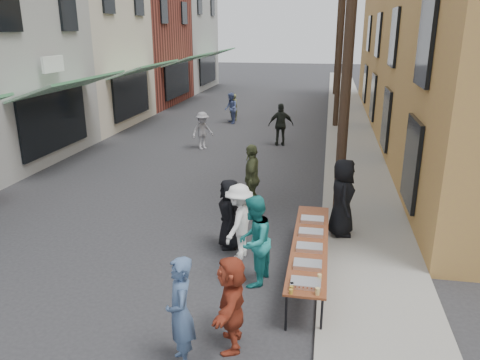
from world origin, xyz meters
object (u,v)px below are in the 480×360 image
(serving_table, at_px, (310,244))
(utility_pole_far, at_px, (338,33))
(guest_front_c, at_px, (254,241))
(utility_pole_mid, at_px, (341,35))
(catering_tray_sausage, at_px, (306,283))
(server, at_px, (342,197))
(guest_front_a, at_px, (230,214))
(utility_pole_near, at_px, (349,42))

(serving_table, bearing_deg, utility_pole_far, 88.74)
(guest_front_c, bearing_deg, serving_table, 123.90)
(utility_pole_mid, bearing_deg, catering_tray_sausage, -92.02)
(guest_front_c, distance_m, server, 3.01)
(serving_table, bearing_deg, guest_front_a, 151.00)
(utility_pole_near, height_order, utility_pole_mid, same)
(server, bearing_deg, guest_front_c, 140.49)
(utility_pole_near, height_order, server, utility_pole_near)
(server, bearing_deg, catering_tray_sausage, 165.21)
(utility_pole_mid, xyz_separation_m, catering_tray_sausage, (-0.60, -17.01, -3.71))
(utility_pole_near, height_order, utility_pole_far, same)
(catering_tray_sausage, distance_m, guest_front_a, 3.26)
(utility_pole_mid, relative_size, catering_tray_sausage, 18.00)
(utility_pole_near, xyz_separation_m, utility_pole_far, (0.00, 24.00, 0.00))
(utility_pole_mid, height_order, serving_table, utility_pole_mid)
(server, bearing_deg, utility_pole_mid, -4.47)
(utility_pole_mid, xyz_separation_m, utility_pole_far, (0.00, 12.00, 0.00))
(guest_front_a, height_order, guest_front_c, guest_front_c)
(utility_pole_far, distance_m, guest_front_a, 26.70)
(utility_pole_near, height_order, serving_table, utility_pole_near)
(utility_pole_near, distance_m, server, 3.72)
(utility_pole_mid, relative_size, guest_front_a, 5.52)
(utility_pole_near, bearing_deg, guest_front_c, -113.56)
(serving_table, xyz_separation_m, server, (0.65, 2.00, 0.32))
(catering_tray_sausage, relative_size, guest_front_c, 0.27)
(guest_front_c, bearing_deg, utility_pole_near, 166.83)
(guest_front_a, bearing_deg, server, 89.77)
(utility_pole_far, bearing_deg, catering_tray_sausage, -91.19)
(utility_pole_far, bearing_deg, guest_front_c, -93.43)
(utility_pole_mid, distance_m, guest_front_a, 15.00)
(utility_pole_near, relative_size, guest_front_c, 4.95)
(utility_pole_near, relative_size, guest_front_a, 5.52)
(utility_pole_far, bearing_deg, serving_table, -91.26)
(utility_pole_far, distance_m, guest_front_c, 28.10)
(utility_pole_far, bearing_deg, utility_pole_near, -90.00)
(utility_pole_far, relative_size, catering_tray_sausage, 18.00)
(server, bearing_deg, serving_table, 157.31)
(utility_pole_far, relative_size, serving_table, 2.25)
(serving_table, relative_size, guest_front_c, 2.20)
(utility_pole_mid, relative_size, guest_front_c, 4.95)
(utility_pole_far, distance_m, catering_tray_sausage, 29.25)
(catering_tray_sausage, bearing_deg, utility_pole_far, 88.81)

